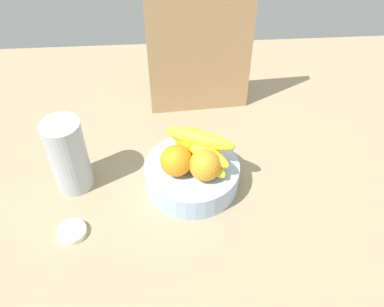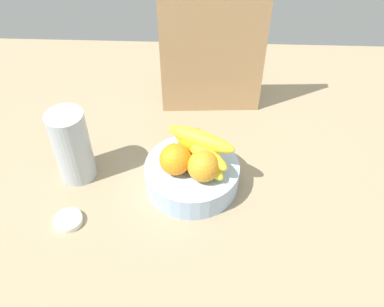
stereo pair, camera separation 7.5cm
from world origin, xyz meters
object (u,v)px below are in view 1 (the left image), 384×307
object	(u,v)px
orange_center	(192,143)
banana_bunch	(200,148)
cutting_board	(200,54)
thermos_tumbler	(68,156)
orange_front_right	(205,165)
fruit_bowl	(192,175)
orange_front_left	(176,161)
jar_lid	(72,232)

from	to	relation	value
orange_center	banana_bunch	xyz separation A→B (cm)	(1.73, -2.30, 0.54)
orange_center	banana_bunch	bearing A→B (deg)	-53.04
orange_center	cutting_board	size ratio (longest dim) A/B	0.20
thermos_tumbler	orange_front_right	bearing A→B (deg)	-10.15
fruit_bowl	thermos_tumbler	xyz separation A→B (cm)	(-28.32, 2.02, 6.34)
orange_front_left	orange_center	distance (cm)	6.92
orange_front_right	jar_lid	world-z (taller)	orange_front_right
orange_center	jar_lid	distance (cm)	33.33
orange_front_left	jar_lid	size ratio (longest dim) A/B	1.15
fruit_bowl	cutting_board	world-z (taller)	cutting_board
orange_front_left	banana_bunch	distance (cm)	6.61
fruit_bowl	orange_front_left	size ratio (longest dim) A/B	3.07
orange_center	banana_bunch	distance (cm)	2.93
orange_center	fruit_bowl	bearing A→B (deg)	-92.85
cutting_board	jar_lid	bearing A→B (deg)	-130.10
banana_bunch	jar_lid	world-z (taller)	banana_bunch
orange_front_left	orange_center	bearing A→B (deg)	55.70
fruit_bowl	banana_bunch	size ratio (longest dim) A/B	1.32
orange_center	jar_lid	size ratio (longest dim) A/B	1.15
fruit_bowl	orange_center	distance (cm)	7.76
orange_front_right	jar_lid	bearing A→B (deg)	-162.70
orange_front_right	orange_center	world-z (taller)	same
orange_center	jar_lid	xyz separation A→B (cm)	(-27.38, -16.65, -9.19)
orange_front_left	thermos_tumbler	xyz separation A→B (cm)	(-24.61, 3.93, -0.42)
thermos_tumbler	fruit_bowl	bearing A→B (deg)	-4.08
orange_front_left	cutting_board	world-z (taller)	cutting_board
fruit_bowl	orange_front_right	world-z (taller)	orange_front_right
banana_bunch	thermos_tumbler	size ratio (longest dim) A/B	0.91
orange_front_right	thermos_tumbler	size ratio (longest dim) A/B	0.39
banana_bunch	cutting_board	xyz separation A→B (cm)	(2.30, 28.16, 7.61)
fruit_bowl	jar_lid	world-z (taller)	fruit_bowl
orange_center	orange_front_left	bearing A→B (deg)	-124.30
orange_front_right	cutting_board	xyz separation A→B (cm)	(1.53, 33.20, 8.15)
orange_front_left	thermos_tumbler	bearing A→B (deg)	170.93
orange_front_left	thermos_tumbler	distance (cm)	24.92
thermos_tumbler	banana_bunch	bearing A→B (deg)	-0.97
banana_bunch	thermos_tumbler	xyz separation A→B (cm)	(-30.24, 0.51, -0.96)
orange_front_left	orange_center	xyz separation A→B (cm)	(3.90, 5.72, 0.00)
orange_center	thermos_tumbler	distance (cm)	28.57
orange_front_right	banana_bunch	world-z (taller)	banana_bunch
orange_front_left	jar_lid	world-z (taller)	orange_front_left
fruit_bowl	thermos_tumbler	size ratio (longest dim) A/B	1.19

